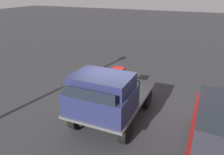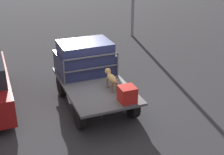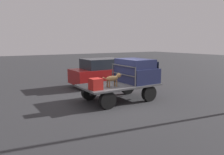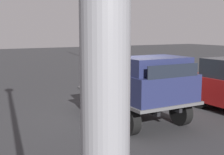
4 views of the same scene
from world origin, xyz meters
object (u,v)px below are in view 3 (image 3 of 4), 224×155
object	(u,v)px
cargo_crate	(96,84)
flatbed_truck	(119,89)
dog	(114,78)
parked_sedan	(104,72)

from	to	relation	value
cargo_crate	flatbed_truck	bearing A→B (deg)	18.64
cargo_crate	dog	bearing A→B (deg)	7.52
flatbed_truck	cargo_crate	xyz separation A→B (m)	(-1.52, -0.51, 0.46)
flatbed_truck	parked_sedan	world-z (taller)	parked_sedan
parked_sedan	cargo_crate	bearing A→B (deg)	-129.30
flatbed_truck	dog	size ratio (longest dim) A/B	3.71
cargo_crate	parked_sedan	xyz separation A→B (m)	(2.81, 4.08, -0.18)
dog	cargo_crate	size ratio (longest dim) A/B	2.09
dog	cargo_crate	distance (m)	0.99
dog	parked_sedan	world-z (taller)	parked_sedan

